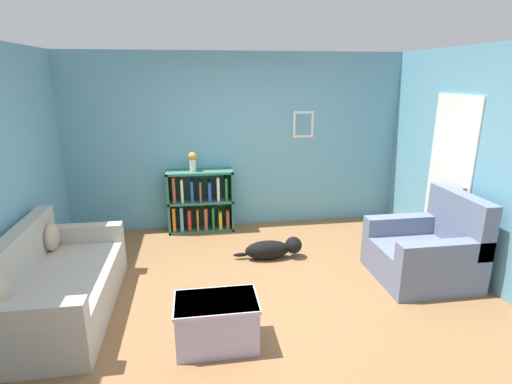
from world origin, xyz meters
name	(u,v)px	position (x,y,z in m)	size (l,w,h in m)	color
ground_plane	(262,297)	(0.00, 0.00, 0.00)	(14.00, 14.00, 0.00)	brown
wall_back	(237,142)	(0.00, 2.25, 1.30)	(5.60, 0.13, 2.60)	#609EB7
wall_right	(496,170)	(2.55, 0.02, 1.29)	(0.16, 5.00, 2.60)	#609EB7
couch	(55,287)	(-2.04, 0.00, 0.30)	(0.91, 1.83, 0.85)	#ADA89E
bookshelf	(200,203)	(-0.59, 2.04, 0.43)	(0.97, 0.31, 0.92)	#2D6B56
recliner_chair	(428,251)	(1.96, 0.14, 0.33)	(1.02, 0.99, 1.00)	slate
coffee_table	(217,321)	(-0.51, -0.70, 0.23)	(0.71, 0.45, 0.44)	#ADA3CC
dog	(273,249)	(0.30, 0.89, 0.13)	(0.88, 0.22, 0.28)	black
vase	(193,160)	(-0.68, 2.02, 1.08)	(0.12, 0.12, 0.28)	silver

